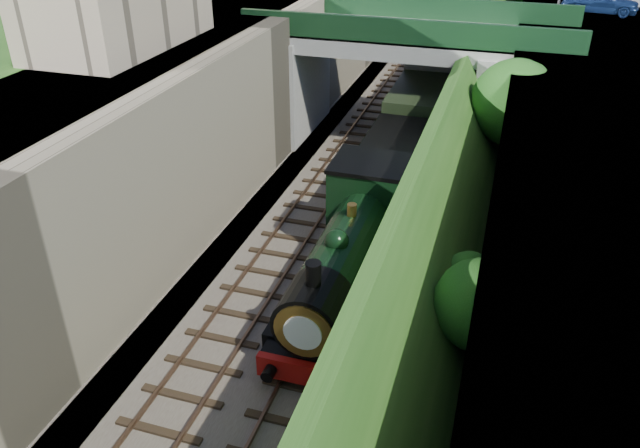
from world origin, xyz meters
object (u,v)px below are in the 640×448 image
(car_blue, at_px, (601,1))
(tender, at_px, (393,172))
(tree, at_px, (517,105))
(locomotive, at_px, (349,254))
(road_bridge, at_px, (419,72))

(car_blue, bearing_deg, tender, 156.74)
(tree, xyz_separation_m, car_blue, (3.62, 12.15, 2.28))
(car_blue, bearing_deg, locomotive, 166.44)
(locomotive, bearing_deg, tree, 62.19)
(tree, relative_size, locomotive, 0.65)
(tree, bearing_deg, road_bridge, 131.53)
(tree, distance_m, tender, 5.82)
(car_blue, bearing_deg, tree, 171.42)
(car_blue, distance_m, locomotive, 23.23)
(road_bridge, height_order, locomotive, road_bridge)
(locomotive, relative_size, tender, 1.70)
(locomotive, xyz_separation_m, tender, (-0.00, 7.36, -0.27))
(car_blue, bearing_deg, road_bridge, 135.30)
(tree, distance_m, car_blue, 12.88)
(car_blue, height_order, locomotive, car_blue)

